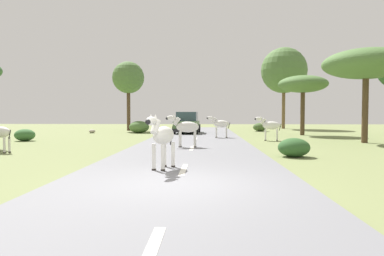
% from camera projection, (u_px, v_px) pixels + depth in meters
% --- Properties ---
extents(ground_plane, '(90.00, 90.00, 0.00)m').
position_uv_depth(ground_plane, '(177.00, 186.00, 7.81)').
color(ground_plane, olive).
extents(road, '(6.00, 64.00, 0.05)m').
position_uv_depth(road, '(178.00, 185.00, 7.81)').
color(road, slate).
rests_on(road, ground_plane).
extents(lane_markings, '(0.16, 56.00, 0.01)m').
position_uv_depth(lane_markings, '(174.00, 194.00, 6.81)').
color(lane_markings, silver).
rests_on(lane_markings, road).
extents(zebra_0, '(0.79, 1.65, 1.61)m').
position_uv_depth(zebra_0, '(162.00, 136.00, 9.82)').
color(zebra_0, silver).
rests_on(zebra_0, road).
extents(zebra_1, '(1.59, 0.49, 1.50)m').
position_uv_depth(zebra_1, '(220.00, 124.00, 22.78)').
color(zebra_1, silver).
rests_on(zebra_1, road).
extents(zebra_2, '(1.69, 0.49, 1.59)m').
position_uv_depth(zebra_2, '(186.00, 127.00, 16.30)').
color(zebra_2, silver).
rests_on(zebra_2, road).
extents(zebra_4, '(1.61, 0.62, 1.53)m').
position_uv_depth(zebra_4, '(270.00, 126.00, 20.74)').
color(zebra_4, silver).
rests_on(zebra_4, ground_plane).
extents(car_0, '(2.16, 4.41, 1.74)m').
position_uv_depth(car_0, '(187.00, 123.00, 28.13)').
color(car_0, '#476B38').
rests_on(car_0, road).
extents(tree_1, '(4.94, 4.94, 8.81)m').
position_uv_depth(tree_1, '(284.00, 71.00, 36.91)').
color(tree_1, brown).
rests_on(tree_1, ground_plane).
extents(tree_2, '(3.07, 3.07, 6.67)m').
position_uv_depth(tree_2, '(128.00, 78.00, 32.85)').
color(tree_2, '#4C3823').
rests_on(tree_2, ground_plane).
extents(tree_5, '(3.72, 3.72, 4.56)m').
position_uv_depth(tree_5, '(303.00, 85.00, 25.97)').
color(tree_5, '#4C3823').
rests_on(tree_5, ground_plane).
extents(tree_6, '(4.76, 4.76, 5.29)m').
position_uv_depth(tree_6, '(366.00, 64.00, 19.11)').
color(tree_6, '#4C3823').
rests_on(tree_6, ground_plane).
extents(bush_1, '(1.21, 1.09, 0.73)m').
position_uv_depth(bush_1, '(294.00, 147.00, 13.02)').
color(bush_1, '#2D5628').
rests_on(bush_1, ground_plane).
extents(bush_2, '(1.20, 1.08, 0.72)m').
position_uv_depth(bush_2, '(25.00, 135.00, 20.55)').
color(bush_2, '#386633').
rests_on(bush_2, ground_plane).
extents(bush_3, '(1.30, 1.17, 0.78)m').
position_uv_depth(bush_3, '(260.00, 127.00, 31.60)').
color(bush_3, '#425B2D').
rests_on(bush_3, ground_plane).
extents(bush_4, '(1.70, 1.53, 1.02)m').
position_uv_depth(bush_4, '(139.00, 127.00, 28.94)').
color(bush_4, '#4C7038').
rests_on(bush_4, ground_plane).
extents(rock_1, '(0.54, 0.55, 0.31)m').
position_uv_depth(rock_1, '(92.00, 131.00, 28.87)').
color(rock_1, '#A89E8C').
rests_on(rock_1, ground_plane).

